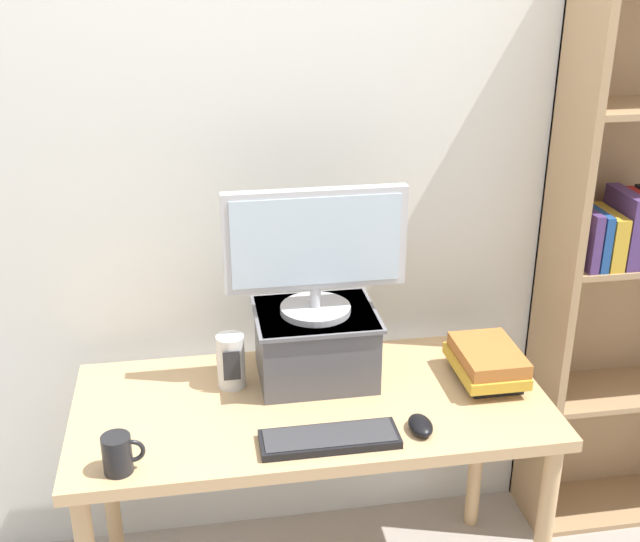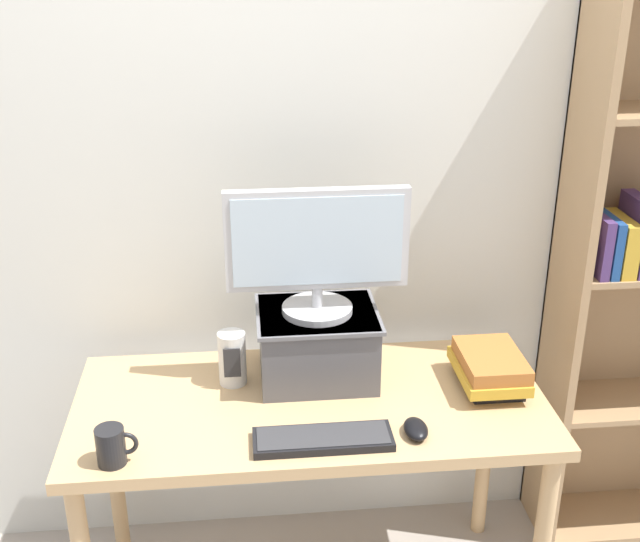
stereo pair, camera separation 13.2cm
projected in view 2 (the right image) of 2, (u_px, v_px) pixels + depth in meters
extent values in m
cube|color=silver|center=(297.00, 174.00, 2.52)|extent=(7.00, 0.08, 2.60)
cube|color=tan|center=(310.00, 405.00, 2.32)|extent=(1.36, 0.64, 0.04)
cylinder|color=tan|center=(114.00, 469.00, 2.66)|extent=(0.05, 0.05, 0.72)
cylinder|color=tan|center=(485.00, 446.00, 2.78)|extent=(0.05, 0.05, 0.72)
cube|color=tan|center=(569.00, 273.00, 2.55)|extent=(0.03, 0.28, 2.00)
cube|color=tan|center=(629.00, 514.00, 2.97)|extent=(0.69, 0.27, 0.02)
cube|color=#4C336B|center=(595.00, 242.00, 2.49)|extent=(0.03, 0.20, 0.19)
cube|color=navy|center=(606.00, 243.00, 2.49)|extent=(0.03, 0.20, 0.18)
cube|color=gold|center=(619.00, 244.00, 2.50)|extent=(0.05, 0.20, 0.17)
cube|color=#4C336B|center=(636.00, 234.00, 2.49)|extent=(0.04, 0.20, 0.23)
cube|color=#515156|center=(317.00, 344.00, 2.40)|extent=(0.34, 0.28, 0.22)
cube|color=slate|center=(317.00, 314.00, 2.36)|extent=(0.36, 0.30, 0.01)
cylinder|color=#B7B7BA|center=(317.00, 309.00, 2.35)|extent=(0.21, 0.21, 0.02)
cylinder|color=#B7B7BA|center=(317.00, 296.00, 2.34)|extent=(0.03, 0.03, 0.06)
cube|color=#B7B7BA|center=(317.00, 239.00, 2.27)|extent=(0.52, 0.04, 0.30)
cube|color=silver|center=(318.00, 242.00, 2.25)|extent=(0.48, 0.00, 0.26)
cube|color=black|center=(323.00, 439.00, 2.12)|extent=(0.37, 0.12, 0.02)
cube|color=#333335|center=(323.00, 435.00, 2.11)|extent=(0.35, 0.11, 0.00)
ellipsoid|color=black|center=(416.00, 429.00, 2.15)|extent=(0.06, 0.10, 0.04)
cube|color=black|center=(490.00, 379.00, 2.39)|extent=(0.15, 0.21, 0.03)
cube|color=gold|center=(489.00, 371.00, 2.37)|extent=(0.18, 0.27, 0.03)
cube|color=#AD662D|center=(491.00, 360.00, 2.35)|extent=(0.17, 0.25, 0.04)
cylinder|color=black|center=(111.00, 446.00, 2.02)|extent=(0.07, 0.07, 0.10)
torus|color=black|center=(126.00, 444.00, 2.02)|extent=(0.07, 0.01, 0.07)
cylinder|color=silver|center=(232.00, 358.00, 2.37)|extent=(0.08, 0.08, 0.16)
cube|color=#2D2D30|center=(232.00, 363.00, 2.33)|extent=(0.05, 0.00, 0.09)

